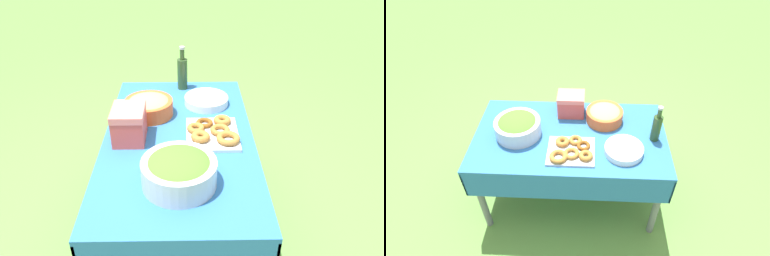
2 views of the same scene
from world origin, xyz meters
The scene contains 8 objects.
ground_plane centered at (0.00, 0.00, 0.00)m, with size 14.00×14.00×0.00m, color #609342.
picnic_table centered at (0.00, 0.00, 0.60)m, with size 1.39×0.78×0.69m.
salad_bowl centered at (0.37, 0.01, 0.77)m, with size 0.33×0.33×0.14m.
pasta_bowl centered at (-0.25, -0.17, 0.75)m, with size 0.28×0.28×0.11m.
donut_platter centered at (-0.02, 0.18, 0.71)m, with size 0.32×0.30×0.05m.
plate_stack centered at (-0.37, 0.16, 0.72)m, with size 0.26×0.26×0.05m.
olive_oil_bottle centered at (-0.60, 0.02, 0.80)m, with size 0.06×0.06×0.28m.
cooler_box centered at (0.01, -0.25, 0.78)m, with size 0.20×0.16×0.18m.
Camera 2 is at (-0.13, 1.59, 2.16)m, focal length 28.00 mm.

